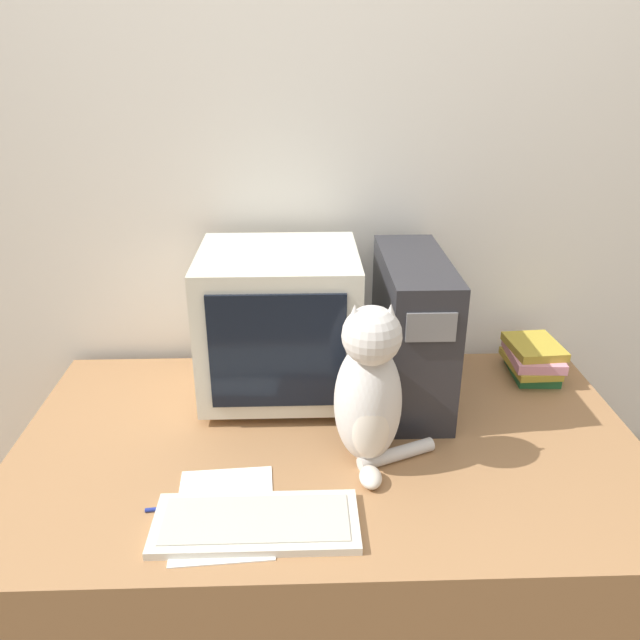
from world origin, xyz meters
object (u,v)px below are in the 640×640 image
object	(u,v)px
pen	(180,507)
computer_tower	(412,329)
keyboard	(256,523)
book_stack	(533,359)
cat	(369,393)
crt_monitor	(280,323)

from	to	relation	value
pen	computer_tower	bearing A→B (deg)	39.17
computer_tower	pen	size ratio (longest dim) A/B	3.15
keyboard	book_stack	bearing A→B (deg)	38.18
cat	computer_tower	bearing A→B (deg)	63.92
pen	keyboard	bearing A→B (deg)	-19.74
cat	book_stack	xyz separation A→B (m)	(0.54, 0.40, -0.13)
keyboard	pen	xyz separation A→B (m)	(-0.17, 0.06, -0.01)
crt_monitor	book_stack	size ratio (longest dim) A/B	2.05
cat	book_stack	world-z (taller)	cat
book_stack	crt_monitor	bearing A→B (deg)	-174.68
pen	book_stack	bearing A→B (deg)	30.34
computer_tower	cat	world-z (taller)	cat
crt_monitor	computer_tower	world-z (taller)	crt_monitor
book_stack	cat	bearing A→B (deg)	-143.37
book_stack	pen	distance (m)	1.12
crt_monitor	pen	xyz separation A→B (m)	(-0.21, -0.50, -0.21)
computer_tower	keyboard	distance (m)	0.69
keyboard	cat	xyz separation A→B (m)	(0.26, 0.22, 0.18)
keyboard	cat	world-z (taller)	cat
cat	pen	world-z (taller)	cat
crt_monitor	pen	distance (m)	0.58
cat	pen	xyz separation A→B (m)	(-0.42, -0.16, -0.18)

